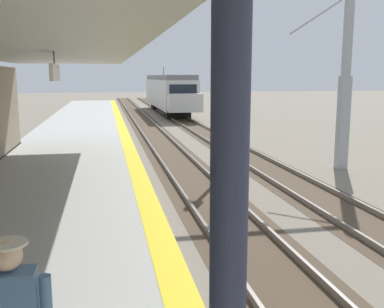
# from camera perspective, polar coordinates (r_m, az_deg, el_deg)

# --- Properties ---
(station_platform) EXTENTS (5.00, 80.00, 0.91)m
(station_platform) POSITION_cam_1_polar(r_m,az_deg,el_deg) (15.57, -15.70, -2.71)
(station_platform) COLOR #A8A8A3
(station_platform) RESTS_ON ground
(track_pair_nearest_platform) EXTENTS (2.34, 120.00, 0.16)m
(track_pair_nearest_platform) POSITION_cam_1_polar(r_m,az_deg,el_deg) (19.75, -1.89, -0.93)
(track_pair_nearest_platform) COLOR #4C3D2D
(track_pair_nearest_platform) RESTS_ON ground
(track_pair_middle) EXTENTS (2.34, 120.00, 0.16)m
(track_pair_middle) POSITION_cam_1_polar(r_m,az_deg,el_deg) (20.55, 7.52, -0.58)
(track_pair_middle) COLOR #4C3D2D
(track_pair_middle) RESTS_ON ground
(approaching_train) EXTENTS (2.93, 19.60, 4.76)m
(approaching_train) POSITION_cam_1_polar(r_m,az_deg,el_deg) (46.35, -2.96, 7.89)
(approaching_train) COLOR silver
(approaching_train) RESTS_ON ground
(rail_signal_post) EXTENTS (0.32, 0.34, 5.20)m
(rail_signal_post) POSITION_cam_1_polar(r_m,az_deg,el_deg) (17.78, 4.91, 8.06)
(rail_signal_post) COLOR #4C4C4C
(rail_signal_post) RESTS_ON ground
(catenary_pylon_far_side) EXTENTS (5.00, 0.40, 7.50)m
(catenary_pylon_far_side) POSITION_cam_1_polar(r_m,az_deg,el_deg) (18.93, 18.12, 8.95)
(catenary_pylon_far_side) COLOR #9EA3A8
(catenary_pylon_far_side) RESTS_ON ground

